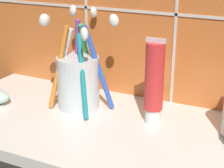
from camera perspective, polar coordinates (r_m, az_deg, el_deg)
name	(u,v)px	position (r cm, az deg, el deg)	size (l,w,h in cm)	color
sink_counter	(134,136)	(63.08, 3.44, -7.89)	(74.26, 29.13, 2.00)	silver
toothbrush_cup	(78,78)	(69.45, -5.18, 0.88)	(15.35, 15.34, 18.63)	silver
toothpaste_tube	(154,82)	(62.79, 6.45, 0.32)	(3.37, 3.21, 14.93)	white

